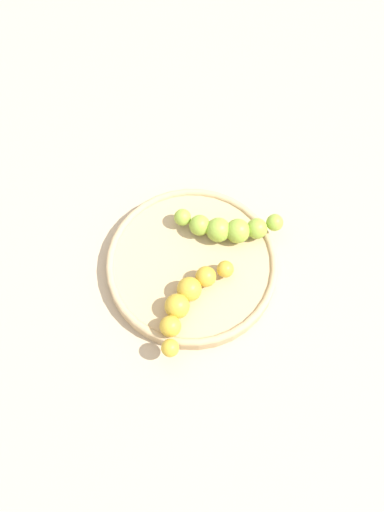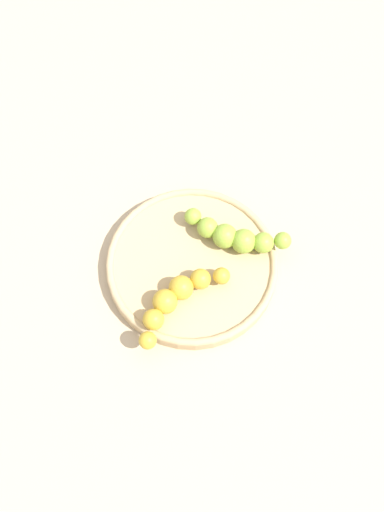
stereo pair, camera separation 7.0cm
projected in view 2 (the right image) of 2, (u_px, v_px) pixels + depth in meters
ground_plane at (192, 268)px, 0.74m from camera, size 2.40×2.40×0.00m
fruit_bowl at (192, 264)px, 0.73m from camera, size 0.22×0.22×0.02m
banana_spotted at (177, 298)px, 0.68m from camera, size 0.05×0.14×0.03m
banana_green at (235, 236)px, 0.72m from camera, size 0.13×0.08×0.03m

